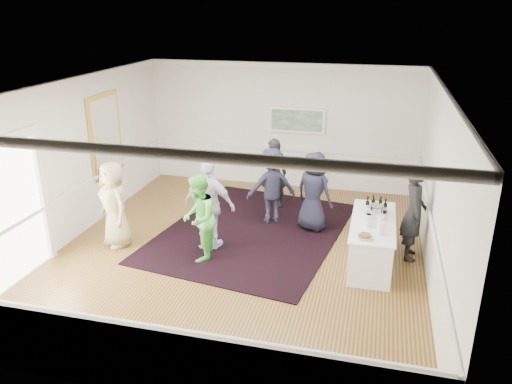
% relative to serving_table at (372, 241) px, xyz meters
% --- Properties ---
extents(floor, '(8.00, 8.00, 0.00)m').
position_rel_serving_table_xyz_m(floor, '(-2.49, -0.18, -0.42)').
color(floor, olive).
rests_on(floor, ground).
extents(ceiling, '(7.00, 8.00, 0.02)m').
position_rel_serving_table_xyz_m(ceiling, '(-2.49, -0.18, 2.78)').
color(ceiling, white).
rests_on(ceiling, wall_back).
extents(wall_left, '(0.02, 8.00, 3.20)m').
position_rel_serving_table_xyz_m(wall_left, '(-5.99, -0.18, 1.18)').
color(wall_left, white).
rests_on(wall_left, floor).
extents(wall_right, '(0.02, 8.00, 3.20)m').
position_rel_serving_table_xyz_m(wall_right, '(1.01, -0.18, 1.18)').
color(wall_right, white).
rests_on(wall_right, floor).
extents(wall_back, '(7.00, 0.02, 3.20)m').
position_rel_serving_table_xyz_m(wall_back, '(-2.49, 3.82, 1.18)').
color(wall_back, white).
rests_on(wall_back, floor).
extents(wall_front, '(7.00, 0.02, 3.20)m').
position_rel_serving_table_xyz_m(wall_front, '(-2.49, -4.18, 1.18)').
color(wall_front, white).
rests_on(wall_front, floor).
extents(wainscoting, '(7.00, 8.00, 1.00)m').
position_rel_serving_table_xyz_m(wainscoting, '(-2.49, -0.18, 0.08)').
color(wainscoting, white).
rests_on(wainscoting, floor).
extents(mirror, '(0.05, 1.25, 1.85)m').
position_rel_serving_table_xyz_m(mirror, '(-5.94, 1.12, 1.38)').
color(mirror, '#EDBA45').
rests_on(mirror, wall_left).
extents(doorway, '(0.10, 1.78, 2.56)m').
position_rel_serving_table_xyz_m(doorway, '(-5.93, -2.08, 1.00)').
color(doorway, white).
rests_on(doorway, wall_left).
extents(landscape_painting, '(1.44, 0.06, 0.66)m').
position_rel_serving_table_xyz_m(landscape_painting, '(-2.09, 3.76, 1.36)').
color(landscape_painting, white).
rests_on(landscape_painting, wall_back).
extents(area_rug, '(4.14, 5.05, 0.02)m').
position_rel_serving_table_xyz_m(area_rug, '(-2.47, 0.74, -0.41)').
color(area_rug, black).
rests_on(area_rug, floor).
extents(serving_table, '(0.79, 2.07, 0.84)m').
position_rel_serving_table_xyz_m(serving_table, '(0.00, 0.00, 0.00)').
color(serving_table, white).
rests_on(serving_table, floor).
extents(bartender, '(0.44, 0.67, 1.82)m').
position_rel_serving_table_xyz_m(bartender, '(0.71, 0.39, 0.49)').
color(bartender, black).
rests_on(bartender, floor).
extents(guest_tan, '(1.01, 0.94, 1.73)m').
position_rel_serving_table_xyz_m(guest_tan, '(-4.94, -0.49, 0.45)').
color(guest_tan, tan).
rests_on(guest_tan, floor).
extents(guest_green, '(0.77, 0.91, 1.65)m').
position_rel_serving_table_xyz_m(guest_green, '(-3.15, -0.63, 0.41)').
color(guest_green, '#5FD756').
rests_on(guest_green, floor).
extents(guest_lilac, '(1.12, 0.61, 1.81)m').
position_rel_serving_table_xyz_m(guest_lilac, '(-3.09, -0.16, 0.49)').
color(guest_lilac, silver).
rests_on(guest_lilac, floor).
extents(guest_dark_a, '(1.25, 1.02, 1.68)m').
position_rel_serving_table_xyz_m(guest_dark_a, '(-2.21, 1.38, 0.42)').
color(guest_dark_a, black).
rests_on(guest_dark_a, floor).
extents(guest_dark_b, '(0.67, 0.49, 1.68)m').
position_rel_serving_table_xyz_m(guest_dark_b, '(-2.34, 2.21, 0.42)').
color(guest_dark_b, black).
rests_on(guest_dark_b, floor).
extents(guest_navy, '(0.99, 0.86, 1.71)m').
position_rel_serving_table_xyz_m(guest_navy, '(-1.26, 1.21, 0.43)').
color(guest_navy, black).
rests_on(guest_navy, floor).
extents(wine_bottles, '(0.40, 0.26, 0.31)m').
position_rel_serving_table_xyz_m(wine_bottles, '(0.03, 0.46, 0.57)').
color(wine_bottles, black).
rests_on(wine_bottles, serving_table).
extents(juice_pitchers, '(0.39, 0.63, 0.24)m').
position_rel_serving_table_xyz_m(juice_pitchers, '(-0.01, -0.26, 0.53)').
color(juice_pitchers, '#75BE43').
rests_on(juice_pitchers, serving_table).
extents(ice_bucket, '(0.26, 0.26, 0.25)m').
position_rel_serving_table_xyz_m(ice_bucket, '(0.04, 0.18, 0.53)').
color(ice_bucket, silver).
rests_on(ice_bucket, serving_table).
extents(nut_bowl, '(0.26, 0.26, 0.08)m').
position_rel_serving_table_xyz_m(nut_bowl, '(-0.12, -0.78, 0.45)').
color(nut_bowl, white).
rests_on(nut_bowl, serving_table).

